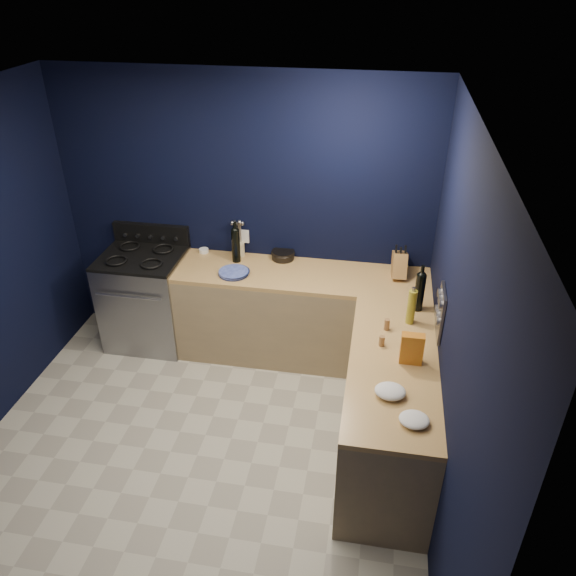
% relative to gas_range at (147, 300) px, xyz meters
% --- Properties ---
extents(floor, '(3.50, 3.50, 0.02)m').
position_rel_gas_range_xyz_m(floor, '(0.93, -1.42, -0.47)').
color(floor, '#AFAB98').
rests_on(floor, ground).
extents(ceiling, '(3.50, 3.50, 0.02)m').
position_rel_gas_range_xyz_m(ceiling, '(0.93, -1.42, 2.15)').
color(ceiling, silver).
rests_on(ceiling, ground).
extents(wall_back, '(3.50, 0.02, 2.60)m').
position_rel_gas_range_xyz_m(wall_back, '(0.93, 0.34, 0.84)').
color(wall_back, black).
rests_on(wall_back, ground).
extents(wall_right, '(0.02, 3.50, 2.60)m').
position_rel_gas_range_xyz_m(wall_right, '(2.69, -1.42, 0.84)').
color(wall_right, black).
rests_on(wall_right, ground).
extents(wall_front, '(3.50, 0.02, 2.60)m').
position_rel_gas_range_xyz_m(wall_front, '(0.93, -3.18, 0.84)').
color(wall_front, black).
rests_on(wall_front, ground).
extents(cab_back, '(2.30, 0.63, 0.86)m').
position_rel_gas_range_xyz_m(cab_back, '(1.53, 0.02, -0.03)').
color(cab_back, '#977E58').
rests_on(cab_back, floor).
extents(top_back, '(2.30, 0.63, 0.04)m').
position_rel_gas_range_xyz_m(top_back, '(1.53, 0.02, 0.42)').
color(top_back, olive).
rests_on(top_back, cab_back).
extents(cab_right, '(0.63, 1.67, 0.86)m').
position_rel_gas_range_xyz_m(cab_right, '(2.37, -1.13, -0.03)').
color(cab_right, '#977E58').
rests_on(cab_right, floor).
extents(top_right, '(0.63, 1.67, 0.04)m').
position_rel_gas_range_xyz_m(top_right, '(2.37, -1.13, 0.42)').
color(top_right, olive).
rests_on(top_right, cab_right).
extents(gas_range, '(0.76, 0.66, 0.92)m').
position_rel_gas_range_xyz_m(gas_range, '(0.00, 0.00, 0.00)').
color(gas_range, gray).
rests_on(gas_range, floor).
extents(oven_door, '(0.59, 0.02, 0.42)m').
position_rel_gas_range_xyz_m(oven_door, '(0.00, -0.32, -0.01)').
color(oven_door, black).
rests_on(oven_door, gas_range).
extents(cooktop, '(0.76, 0.66, 0.03)m').
position_rel_gas_range_xyz_m(cooktop, '(0.00, 0.00, 0.48)').
color(cooktop, black).
rests_on(cooktop, gas_range).
extents(backguard, '(0.76, 0.06, 0.20)m').
position_rel_gas_range_xyz_m(backguard, '(0.00, 0.30, 0.58)').
color(backguard, black).
rests_on(backguard, gas_range).
extents(spice_panel, '(0.02, 0.28, 0.38)m').
position_rel_gas_range_xyz_m(spice_panel, '(2.67, -0.87, 0.72)').
color(spice_panel, gray).
rests_on(spice_panel, wall_right).
extents(wall_outlet, '(0.09, 0.02, 0.13)m').
position_rel_gas_range_xyz_m(wall_outlet, '(0.93, 0.32, 0.62)').
color(wall_outlet, white).
rests_on(wall_outlet, wall_back).
extents(plate_stack, '(0.30, 0.30, 0.03)m').
position_rel_gas_range_xyz_m(plate_stack, '(0.93, -0.10, 0.46)').
color(plate_stack, '#323F93').
rests_on(plate_stack, top_back).
extents(ramekin, '(0.12, 0.12, 0.04)m').
position_rel_gas_range_xyz_m(ramekin, '(0.53, 0.27, 0.46)').
color(ramekin, white).
rests_on(ramekin, top_back).
extents(utensil_crock, '(0.14, 0.14, 0.14)m').
position_rel_gas_range_xyz_m(utensil_crock, '(0.88, 0.27, 0.51)').
color(utensil_crock, beige).
rests_on(utensil_crock, top_back).
extents(wine_bottle_back, '(0.08, 0.08, 0.32)m').
position_rel_gas_range_xyz_m(wine_bottle_back, '(0.89, 0.15, 0.60)').
color(wine_bottle_back, black).
rests_on(wine_bottle_back, top_back).
extents(lemon_basket, '(0.28, 0.28, 0.08)m').
position_rel_gas_range_xyz_m(lemon_basket, '(1.31, 0.27, 0.48)').
color(lemon_basket, black).
rests_on(lemon_basket, top_back).
extents(knife_block, '(0.14, 0.27, 0.28)m').
position_rel_gas_range_xyz_m(knife_block, '(2.39, 0.12, 0.55)').
color(knife_block, olive).
rests_on(knife_block, top_back).
extents(wine_bottle_right, '(0.10, 0.10, 0.32)m').
position_rel_gas_range_xyz_m(wine_bottle_right, '(2.54, -0.41, 0.60)').
color(wine_bottle_right, black).
rests_on(wine_bottle_right, top_right).
extents(oil_bottle, '(0.09, 0.09, 0.29)m').
position_rel_gas_range_xyz_m(oil_bottle, '(2.48, -0.61, 0.58)').
color(oil_bottle, olive).
rests_on(oil_bottle, top_right).
extents(spice_jar_near, '(0.05, 0.05, 0.09)m').
position_rel_gas_range_xyz_m(spice_jar_near, '(2.30, -0.74, 0.49)').
color(spice_jar_near, olive).
rests_on(spice_jar_near, top_right).
extents(spice_jar_far, '(0.04, 0.04, 0.08)m').
position_rel_gas_range_xyz_m(spice_jar_far, '(2.27, -0.95, 0.48)').
color(spice_jar_far, olive).
rests_on(spice_jar_far, top_right).
extents(crouton_bag, '(0.16, 0.07, 0.23)m').
position_rel_gas_range_xyz_m(crouton_bag, '(2.48, -1.11, 0.56)').
color(crouton_bag, '#B41917').
rests_on(crouton_bag, top_right).
extents(towel_front, '(0.26, 0.24, 0.07)m').
position_rel_gas_range_xyz_m(towel_front, '(2.34, -1.49, 0.48)').
color(towel_front, white).
rests_on(towel_front, top_right).
extents(towel_end, '(0.23, 0.22, 0.06)m').
position_rel_gas_range_xyz_m(towel_end, '(2.49, -1.72, 0.47)').
color(towel_end, white).
rests_on(towel_end, top_right).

